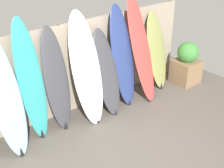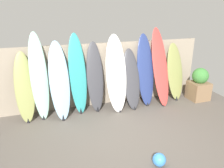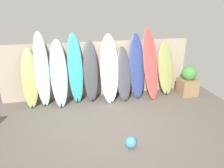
{
  "view_description": "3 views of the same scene",
  "coord_description": "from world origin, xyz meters",
  "px_view_note": "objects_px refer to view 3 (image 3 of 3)",
  "views": [
    {
      "loc": [
        -2.56,
        -2.74,
        3.45
      ],
      "look_at": [
        0.35,
        0.92,
        0.96
      ],
      "focal_mm": 50.0,
      "sensor_mm": 36.0,
      "label": 1
    },
    {
      "loc": [
        -1.63,
        -3.78,
        2.75
      ],
      "look_at": [
        -0.13,
        0.72,
        1.06
      ],
      "focal_mm": 35.0,
      "sensor_mm": 36.0,
      "label": 2
    },
    {
      "loc": [
        -1.06,
        -4.72,
        2.99
      ],
      "look_at": [
        0.2,
        0.86,
        0.79
      ],
      "focal_mm": 35.0,
      "sensor_mm": 36.0,
      "label": 3
    }
  ],
  "objects_px": {
    "surfboard_charcoal_6": "(123,74)",
    "planter_box": "(188,82)",
    "surfboard_seafoam_1": "(42,70)",
    "surfboard_olive_0": "(30,79)",
    "beach_ball": "(131,142)",
    "surfboard_white_5": "(109,69)",
    "surfboard_olive_9": "(166,69)",
    "surfboard_navy_7": "(137,67)",
    "surfboard_teal_3": "(75,69)",
    "surfboard_charcoal_4": "(91,72)",
    "surfboard_skyblue_2": "(59,74)",
    "surfboard_red_8": "(151,65)"
  },
  "relations": [
    {
      "from": "surfboard_charcoal_6",
      "to": "planter_box",
      "type": "relative_size",
      "value": 1.65
    },
    {
      "from": "surfboard_seafoam_1",
      "to": "surfboard_charcoal_6",
      "type": "distance_m",
      "value": 2.47
    },
    {
      "from": "surfboard_olive_0",
      "to": "beach_ball",
      "type": "bearing_deg",
      "value": -48.75
    },
    {
      "from": "surfboard_white_5",
      "to": "surfboard_olive_9",
      "type": "bearing_deg",
      "value": 2.86
    },
    {
      "from": "surfboard_olive_0",
      "to": "surfboard_navy_7",
      "type": "relative_size",
      "value": 0.85
    },
    {
      "from": "surfboard_teal_3",
      "to": "surfboard_charcoal_4",
      "type": "relative_size",
      "value": 1.13
    },
    {
      "from": "surfboard_skyblue_2",
      "to": "surfboard_seafoam_1",
      "type": "bearing_deg",
      "value": 167.06
    },
    {
      "from": "surfboard_charcoal_4",
      "to": "planter_box",
      "type": "distance_m",
      "value": 3.25
    },
    {
      "from": "surfboard_white_5",
      "to": "surfboard_red_8",
      "type": "height_order",
      "value": "surfboard_red_8"
    },
    {
      "from": "planter_box",
      "to": "surfboard_navy_7",
      "type": "bearing_deg",
      "value": 170.67
    },
    {
      "from": "surfboard_charcoal_4",
      "to": "surfboard_navy_7",
      "type": "relative_size",
      "value": 0.92
    },
    {
      "from": "surfboard_skyblue_2",
      "to": "surfboard_charcoal_4",
      "type": "xyz_separation_m",
      "value": [
        0.96,
        0.12,
        -0.04
      ]
    },
    {
      "from": "surfboard_charcoal_6",
      "to": "surfboard_navy_7",
      "type": "xyz_separation_m",
      "value": [
        0.46,
        0.07,
        0.19
      ]
    },
    {
      "from": "surfboard_navy_7",
      "to": "beach_ball",
      "type": "xyz_separation_m",
      "value": [
        -0.97,
        -2.59,
        -0.89
      ]
    },
    {
      "from": "surfboard_olive_0",
      "to": "beach_ball",
      "type": "distance_m",
      "value": 3.57
    },
    {
      "from": "surfboard_seafoam_1",
      "to": "surfboard_charcoal_6",
      "type": "relative_size",
      "value": 1.32
    },
    {
      "from": "planter_box",
      "to": "beach_ball",
      "type": "height_order",
      "value": "planter_box"
    },
    {
      "from": "surfboard_olive_0",
      "to": "surfboard_olive_9",
      "type": "xyz_separation_m",
      "value": [
        4.31,
        0.0,
        0.0
      ]
    },
    {
      "from": "surfboard_teal_3",
      "to": "surfboard_charcoal_4",
      "type": "distance_m",
      "value": 0.48
    },
    {
      "from": "surfboard_olive_9",
      "to": "surfboard_teal_3",
      "type": "bearing_deg",
      "value": 179.29
    },
    {
      "from": "surfboard_white_5",
      "to": "surfboard_navy_7",
      "type": "height_order",
      "value": "surfboard_white_5"
    },
    {
      "from": "surfboard_teal_3",
      "to": "planter_box",
      "type": "relative_size",
      "value": 2.12
    },
    {
      "from": "surfboard_seafoam_1",
      "to": "surfboard_teal_3",
      "type": "height_order",
      "value": "surfboard_seafoam_1"
    },
    {
      "from": "surfboard_skyblue_2",
      "to": "surfboard_teal_3",
      "type": "height_order",
      "value": "surfboard_teal_3"
    },
    {
      "from": "surfboard_olive_9",
      "to": "surfboard_white_5",
      "type": "bearing_deg",
      "value": -177.14
    },
    {
      "from": "surfboard_white_5",
      "to": "surfboard_red_8",
      "type": "xyz_separation_m",
      "value": [
        1.34,
        -0.03,
        0.06
      ]
    },
    {
      "from": "surfboard_red_8",
      "to": "beach_ball",
      "type": "bearing_deg",
      "value": -119.23
    },
    {
      "from": "surfboard_red_8",
      "to": "surfboard_charcoal_4",
      "type": "bearing_deg",
      "value": 175.57
    },
    {
      "from": "surfboard_charcoal_6",
      "to": "surfboard_olive_9",
      "type": "bearing_deg",
      "value": 4.54
    },
    {
      "from": "surfboard_white_5",
      "to": "surfboard_seafoam_1",
      "type": "bearing_deg",
      "value": 176.8
    },
    {
      "from": "surfboard_seafoam_1",
      "to": "surfboard_charcoal_4",
      "type": "xyz_separation_m",
      "value": [
        1.44,
        0.01,
        -0.15
      ]
    },
    {
      "from": "beach_ball",
      "to": "surfboard_olive_0",
      "type": "bearing_deg",
      "value": 131.25
    },
    {
      "from": "surfboard_charcoal_4",
      "to": "surfboard_olive_9",
      "type": "relative_size",
      "value": 1.09
    },
    {
      "from": "surfboard_olive_9",
      "to": "planter_box",
      "type": "xyz_separation_m",
      "value": [
        0.68,
        -0.33,
        -0.38
      ]
    },
    {
      "from": "surfboard_navy_7",
      "to": "beach_ball",
      "type": "bearing_deg",
      "value": -110.57
    },
    {
      "from": "surfboard_olive_0",
      "to": "surfboard_white_5",
      "type": "xyz_separation_m",
      "value": [
        2.37,
        -0.09,
        0.17
      ]
    },
    {
      "from": "surfboard_navy_7",
      "to": "beach_ball",
      "type": "height_order",
      "value": "surfboard_navy_7"
    },
    {
      "from": "surfboard_seafoam_1",
      "to": "surfboard_skyblue_2",
      "type": "relative_size",
      "value": 1.12
    },
    {
      "from": "surfboard_olive_0",
      "to": "surfboard_charcoal_4",
      "type": "xyz_separation_m",
      "value": [
        1.81,
        0.03,
        0.08
      ]
    },
    {
      "from": "planter_box",
      "to": "surfboard_seafoam_1",
      "type": "bearing_deg",
      "value": 175.74
    },
    {
      "from": "surfboard_red_8",
      "to": "planter_box",
      "type": "xyz_separation_m",
      "value": [
        1.29,
        -0.2,
        -0.61
      ]
    },
    {
      "from": "surfboard_charcoal_6",
      "to": "surfboard_olive_9",
      "type": "relative_size",
      "value": 0.96
    },
    {
      "from": "surfboard_teal_3",
      "to": "planter_box",
      "type": "distance_m",
      "value": 3.72
    },
    {
      "from": "surfboard_seafoam_1",
      "to": "surfboard_navy_7",
      "type": "distance_m",
      "value": 2.91
    },
    {
      "from": "surfboard_charcoal_4",
      "to": "planter_box",
      "type": "relative_size",
      "value": 1.88
    },
    {
      "from": "surfboard_olive_9",
      "to": "surfboard_charcoal_6",
      "type": "bearing_deg",
      "value": -175.46
    },
    {
      "from": "surfboard_skyblue_2",
      "to": "surfboard_charcoal_6",
      "type": "relative_size",
      "value": 1.18
    },
    {
      "from": "surfboard_olive_0",
      "to": "surfboard_skyblue_2",
      "type": "relative_size",
      "value": 0.88
    },
    {
      "from": "surfboard_white_5",
      "to": "planter_box",
      "type": "bearing_deg",
      "value": -5.06
    },
    {
      "from": "surfboard_olive_0",
      "to": "beach_ball",
      "type": "xyz_separation_m",
      "value": [
        2.31,
        -2.63,
        -0.73
      ]
    }
  ]
}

